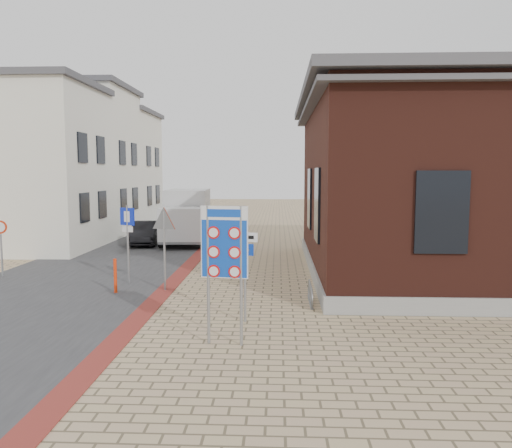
% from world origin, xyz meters
% --- Properties ---
extents(ground, '(120.00, 120.00, 0.00)m').
position_xyz_m(ground, '(0.00, 0.00, 0.00)').
color(ground, tan).
rests_on(ground, ground).
extents(road_strip, '(7.00, 60.00, 0.02)m').
position_xyz_m(road_strip, '(-5.50, 15.00, 0.01)').
color(road_strip, '#38383A').
rests_on(road_strip, ground).
extents(curb_strip, '(0.60, 40.00, 0.02)m').
position_xyz_m(curb_strip, '(-2.00, 10.00, 0.01)').
color(curb_strip, maroon).
rests_on(curb_strip, ground).
extents(brick_building, '(13.00, 13.00, 6.80)m').
position_xyz_m(brick_building, '(8.99, 7.00, 3.49)').
color(brick_building, gray).
rests_on(brick_building, ground).
extents(townhouse_near, '(7.40, 6.40, 8.30)m').
position_xyz_m(townhouse_near, '(-10.99, 12.00, 4.17)').
color(townhouse_near, white).
rests_on(townhouse_near, ground).
extents(townhouse_mid, '(7.40, 6.40, 9.10)m').
position_xyz_m(townhouse_mid, '(-10.99, 18.00, 4.57)').
color(townhouse_mid, white).
rests_on(townhouse_mid, ground).
extents(townhouse_far, '(7.40, 6.40, 8.30)m').
position_xyz_m(townhouse_far, '(-10.99, 24.00, 4.17)').
color(townhouse_far, white).
rests_on(townhouse_far, ground).
extents(bike_rack, '(0.08, 1.80, 0.60)m').
position_xyz_m(bike_rack, '(2.65, 2.20, 0.26)').
color(bike_rack, slate).
rests_on(bike_rack, ground).
extents(sedan, '(1.77, 3.88, 1.24)m').
position_xyz_m(sedan, '(-5.43, 13.95, 0.62)').
color(sedan, black).
rests_on(sedan, ground).
extents(box_truck, '(2.63, 5.66, 2.90)m').
position_xyz_m(box_truck, '(-3.32, 14.56, 1.50)').
color(box_truck, slate).
rests_on(box_truck, ground).
extents(border_sign, '(1.06, 0.20, 3.12)m').
position_xyz_m(border_sign, '(0.50, -1.50, 2.26)').
color(border_sign, gray).
rests_on(border_sign, ground).
extents(essen_sign, '(0.66, 0.21, 2.48)m').
position_xyz_m(essen_sign, '(0.84, 0.23, 1.64)').
color(essen_sign, gray).
rests_on(essen_sign, ground).
extents(parking_sign, '(0.56, 0.28, 2.72)m').
position_xyz_m(parking_sign, '(-3.50, 4.50, 1.87)').
color(parking_sign, gray).
rests_on(parking_sign, ground).
extents(yield_sign, '(0.92, 0.37, 2.69)m').
position_xyz_m(yield_sign, '(-2.00, 3.50, 2.07)').
color(yield_sign, gray).
rests_on(yield_sign, ground).
extents(speed_sign, '(0.49, 0.12, 2.10)m').
position_xyz_m(speed_sign, '(-8.50, 5.37, 1.38)').
color(speed_sign, gray).
rests_on(speed_sign, ground).
extents(bollard, '(0.11, 0.11, 1.12)m').
position_xyz_m(bollard, '(-3.50, 3.08, 0.56)').
color(bollard, '#F9360D').
rests_on(bollard, ground).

